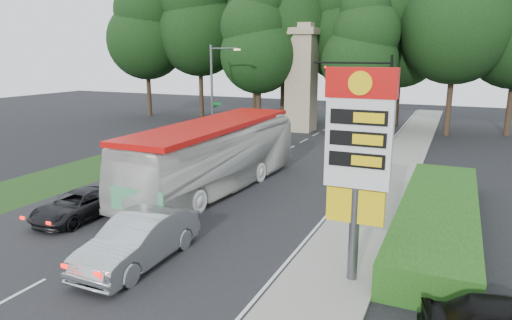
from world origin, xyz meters
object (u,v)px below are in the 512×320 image
at_px(traffic_signal_mast, 372,89).
at_px(transit_bus, 214,157).
at_px(monument, 302,77).
at_px(streetlight_signs, 214,89).
at_px(gas_station_pylon, 358,148).
at_px(suv_charcoal, 78,205).
at_px(sedan_silver, 139,240).

distance_m(traffic_signal_mast, transit_bus, 16.05).
xyz_separation_m(traffic_signal_mast, monument, (-7.68, 6.00, 0.43)).
bearing_deg(streetlight_signs, transit_bus, -60.99).
relative_size(traffic_signal_mast, streetlight_signs, 0.90).
distance_m(traffic_signal_mast, streetlight_signs, 12.83).
relative_size(gas_station_pylon, traffic_signal_mast, 0.95).
height_order(transit_bus, suv_charcoal, transit_bus).
bearing_deg(gas_station_pylon, transit_bus, 141.55).
xyz_separation_m(traffic_signal_mast, streetlight_signs, (-12.67, -1.99, -0.23)).
relative_size(traffic_signal_mast, suv_charcoal, 1.59).
height_order(monument, sedan_silver, monument).
distance_m(gas_station_pylon, transit_bus, 11.89).
xyz_separation_m(gas_station_pylon, traffic_signal_mast, (-3.52, 22.00, 0.22)).
height_order(gas_station_pylon, suv_charcoal, gas_station_pylon).
relative_size(transit_bus, sedan_silver, 2.51).
bearing_deg(gas_station_pylon, monument, 111.80).
xyz_separation_m(gas_station_pylon, monument, (-11.20, 28.01, 0.66)).
bearing_deg(suv_charcoal, streetlight_signs, 101.61).
xyz_separation_m(traffic_signal_mast, sedan_silver, (-3.63, -23.71, -3.80)).
distance_m(streetlight_signs, suv_charcoal, 19.90).
distance_m(gas_station_pylon, streetlight_signs, 25.74).
bearing_deg(suv_charcoal, sedan_silver, -24.71).
bearing_deg(streetlight_signs, traffic_signal_mast, 8.92).
relative_size(streetlight_signs, sedan_silver, 1.50).
bearing_deg(transit_bus, streetlight_signs, 123.29).
bearing_deg(traffic_signal_mast, gas_station_pylon, -80.91).
xyz_separation_m(monument, suv_charcoal, (-1.30, -27.17, -4.48)).
bearing_deg(gas_station_pylon, suv_charcoal, 176.19).
distance_m(monument, transit_bus, 21.15).
xyz_separation_m(transit_bus, sedan_silver, (1.94, -8.93, -0.98)).
height_order(gas_station_pylon, monument, monument).
relative_size(monument, sedan_silver, 1.89).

